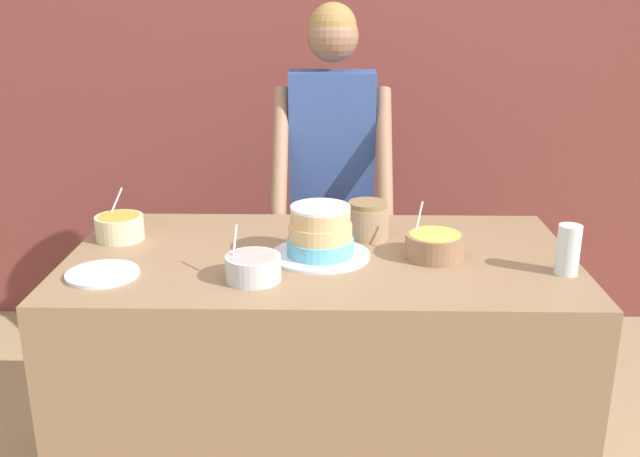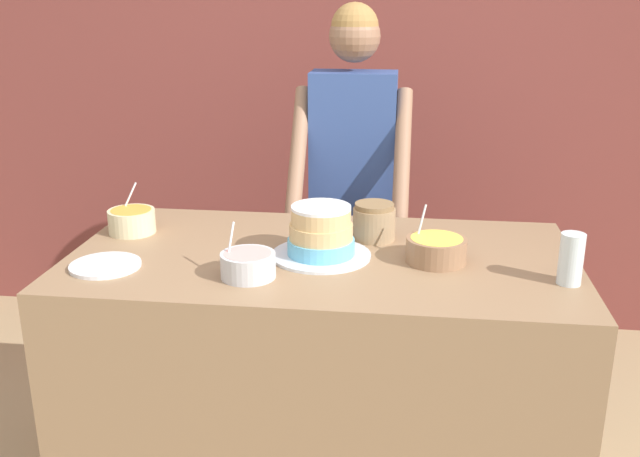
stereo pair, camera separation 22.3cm
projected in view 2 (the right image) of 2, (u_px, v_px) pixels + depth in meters
wall_back at (360, 85)px, 3.70m from camera, size 10.00×0.05×2.60m
counter at (322, 383)px, 2.46m from camera, size 1.63×0.86×0.95m
person_baker at (353, 165)px, 3.00m from camera, size 0.48×0.47×1.72m
cake at (320, 235)px, 2.26m from camera, size 0.32×0.32×0.17m
frosting_bowl_pink at (248, 264)px, 2.11m from camera, size 0.16×0.16×0.16m
frosting_bowl_orange at (132, 220)px, 2.50m from camera, size 0.16×0.16×0.17m
frosting_bowl_yellow at (436, 249)px, 2.23m from camera, size 0.19×0.19×0.17m
drinking_glass at (571, 259)px, 2.05m from camera, size 0.07×0.07×0.15m
ceramic_plate at (105, 265)px, 2.19m from camera, size 0.22×0.22×0.01m
stoneware_jar at (374, 222)px, 2.43m from camera, size 0.15×0.15×0.13m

